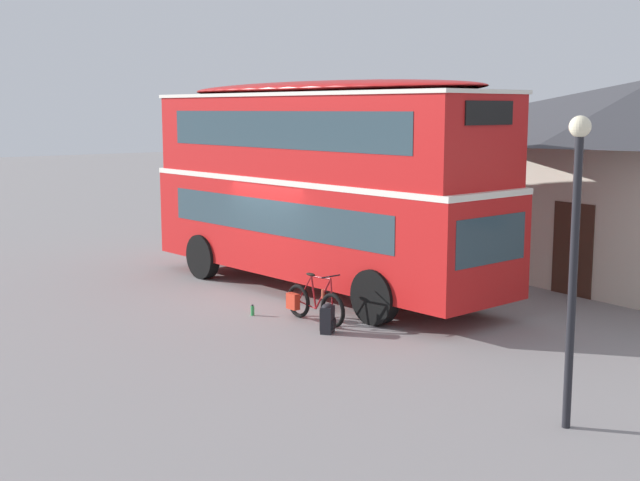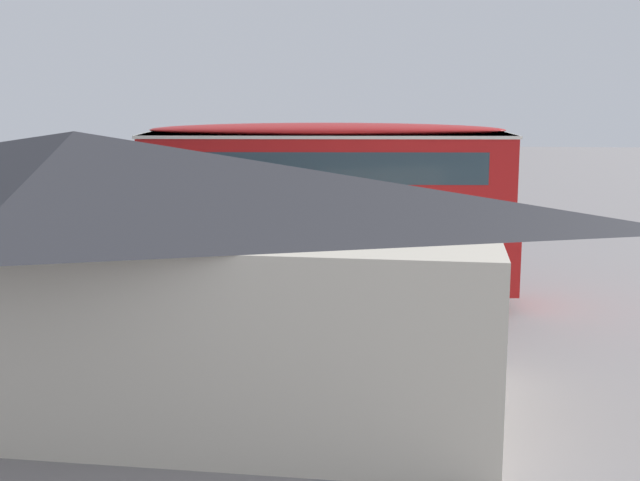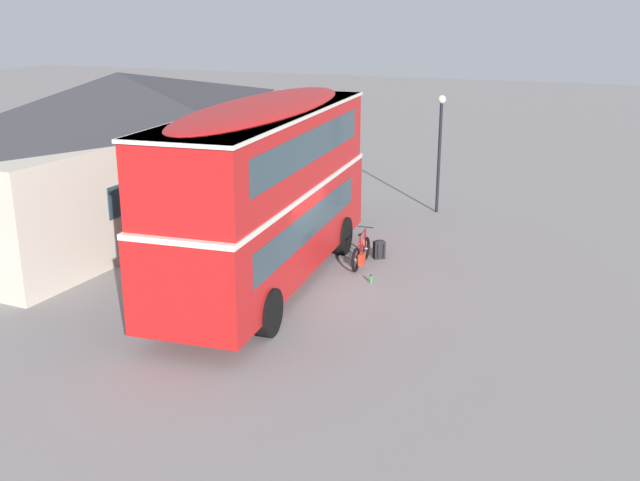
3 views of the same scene
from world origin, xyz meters
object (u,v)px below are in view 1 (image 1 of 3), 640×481
object	(u,v)px
water_bottle_green_metal	(253,310)
street_lamp	(575,236)
double_decker_bus	(319,177)
touring_bicycle	(312,304)
backpack_on_ground	(328,318)

from	to	relation	value
water_bottle_green_metal	street_lamp	xyz separation A→B (m)	(7.66, 0.02, 2.46)
double_decker_bus	touring_bicycle	xyz separation A→B (m)	(2.20, -1.82, -2.27)
backpack_on_ground	touring_bicycle	bearing A→B (deg)	162.28
touring_bicycle	water_bottle_green_metal	world-z (taller)	touring_bicycle
touring_bicycle	water_bottle_green_metal	bearing A→B (deg)	-150.17
touring_bicycle	water_bottle_green_metal	distance (m)	1.36
double_decker_bus	backpack_on_ground	xyz separation A→B (m)	(3.04, -2.09, -2.35)
backpack_on_ground	street_lamp	size ratio (longest dim) A/B	0.14
water_bottle_green_metal	street_lamp	distance (m)	8.05
double_decker_bus	water_bottle_green_metal	distance (m)	3.70
double_decker_bus	street_lamp	xyz separation A→B (m)	(8.71, -2.47, -0.07)
water_bottle_green_metal	touring_bicycle	bearing A→B (deg)	29.83
double_decker_bus	street_lamp	world-z (taller)	double_decker_bus
backpack_on_ground	street_lamp	bearing A→B (deg)	-3.83
double_decker_bus	touring_bicycle	distance (m)	3.65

